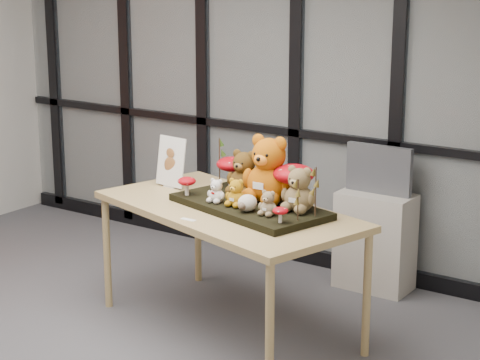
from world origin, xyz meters
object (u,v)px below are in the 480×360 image
Objects in this scene: mushroom_front_left at (187,185)px; monitor at (379,169)px; bear_pooh_yellow at (269,165)px; cabinet at (375,241)px; plush_cream_hedgehog at (247,202)px; mushroom_back_right at (294,183)px; bear_brown_medium at (244,170)px; bear_beige_small at (268,202)px; mushroom_front_right at (280,214)px; sign_holder at (171,164)px; display_table at (228,217)px; bear_small_yellow at (236,191)px; bear_white_bow at (217,189)px; diorama_tray at (250,207)px; bear_tan_back at (299,186)px; mushroom_back_left at (232,171)px.

mushroom_front_left is 0.27× the size of monitor.
bear_pooh_yellow is 1.35m from cabinet.
plush_cream_hedgehog is 0.40× the size of mushroom_back_right.
bear_brown_medium reaches higher than bear_beige_small.
bear_beige_small is 0.69m from mushroom_front_left.
sign_holder is at bearing 160.36° from mushroom_front_right.
display_table is 2.71× the size of cabinet.
sign_holder reaches higher than bear_small_yellow.
bear_brown_medium is at bearing -178.92° from bear_pooh_yellow.
monitor reaches higher than display_table.
bear_white_bow is (-0.27, -0.20, -0.15)m from bear_pooh_yellow.
diorama_tray is at bearing 87.93° from bear_small_yellow.
bear_pooh_yellow is at bearing 1.08° from bear_brown_medium.
bear_white_bow is 0.48× the size of sign_holder.
bear_tan_back reaches higher than display_table.
mushroom_back_left is 0.85m from mushroom_front_right.
mushroom_back_left is at bearing 174.06° from bear_pooh_yellow.
bear_white_bow is at bearing -5.90° from mushroom_front_left.
bear_white_bow is at bearing -82.63° from bear_brown_medium.
bear_white_bow is (-0.04, -0.07, 0.19)m from display_table.
mushroom_front_right is at bearing -70.53° from mushroom_back_right.
bear_tan_back is 1.06× the size of mushroom_back_right.
monitor reaches higher than mushroom_front_right.
bear_beige_small is at bearing -93.29° from mushroom_back_right.
bear_beige_small reaches higher than mushroom_front_left.
bear_pooh_yellow is at bearing 66.11° from diorama_tray.
bear_pooh_yellow is (0.23, 0.13, 0.34)m from display_table.
sign_holder reaches higher than diorama_tray.
display_table is 0.45m from bear_beige_small.
display_table is 0.40m from mushroom_back_left.
diorama_tray is at bearing 43.57° from bear_white_bow.
bear_small_yellow is 0.78m from sign_holder.
mushroom_front_right is at bearing -13.17° from sign_holder.
mushroom_back_right reaches higher than mushroom_back_left.
bear_brown_medium is at bearing 142.74° from mushroom_front_right.
sign_holder is at bearing -171.43° from bear_tan_back.
bear_beige_small reaches higher than diorama_tray.
bear_tan_back is 0.42× the size of cabinet.
mushroom_front_right is 0.21× the size of monitor.
bear_pooh_yellow is at bearing 131.05° from mushroom_front_right.
mushroom_back_right is 0.40× the size of cabinet.
bear_tan_back is 2.97× the size of mushroom_front_right.
bear_tan_back is at bearing -41.78° from mushroom_back_right.
plush_cream_hedgehog is (0.27, -0.06, -0.03)m from bear_white_bow.
bear_pooh_yellow is 2.43× the size of bear_small_yellow.
bear_beige_small is 1.47× the size of plush_cream_hedgehog.
bear_tan_back is (0.34, 0.03, 0.18)m from diorama_tray.
plush_cream_hedgehog is (-0.25, -0.19, -0.10)m from bear_tan_back.
bear_tan_back is 0.61× the size of monitor.
bear_brown_medium reaches higher than bear_small_yellow.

